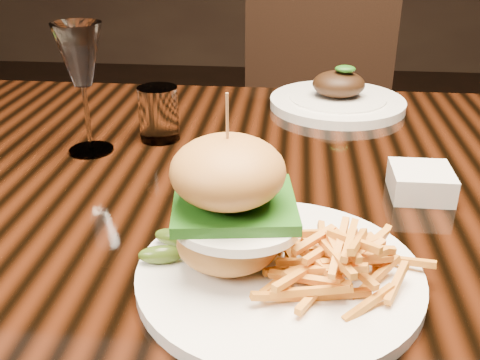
# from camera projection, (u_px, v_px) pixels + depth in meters

# --- Properties ---
(dining_table) EXTENTS (1.60, 0.90, 0.75)m
(dining_table) POSITION_uv_depth(u_px,v_px,m) (280.00, 221.00, 0.86)
(dining_table) COLOR black
(dining_table) RESTS_ON ground
(burger_plate) EXTENTS (0.30, 0.30, 0.20)m
(burger_plate) POSITION_uv_depth(u_px,v_px,m) (272.00, 238.00, 0.58)
(burger_plate) COLOR white
(burger_plate) RESTS_ON dining_table
(ramekin) EXTENTS (0.09, 0.09, 0.04)m
(ramekin) POSITION_uv_depth(u_px,v_px,m) (421.00, 182.00, 0.77)
(ramekin) COLOR white
(ramekin) RESTS_ON dining_table
(wine_glass) EXTENTS (0.08, 0.08, 0.20)m
(wine_glass) POSITION_uv_depth(u_px,v_px,m) (80.00, 59.00, 0.85)
(wine_glass) COLOR white
(wine_glass) RESTS_ON dining_table
(water_tumbler) EXTENTS (0.07, 0.07, 0.09)m
(water_tumbler) POSITION_uv_depth(u_px,v_px,m) (159.00, 114.00, 0.94)
(water_tumbler) COLOR white
(water_tumbler) RESTS_ON dining_table
(far_dish) EXTENTS (0.26, 0.26, 0.09)m
(far_dish) POSITION_uv_depth(u_px,v_px,m) (337.00, 99.00, 1.10)
(far_dish) COLOR white
(far_dish) RESTS_ON dining_table
(chair_far) EXTENTS (0.50, 0.51, 0.95)m
(chair_far) POSITION_uv_depth(u_px,v_px,m) (313.00, 114.00, 1.71)
(chair_far) COLOR black
(chair_far) RESTS_ON ground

